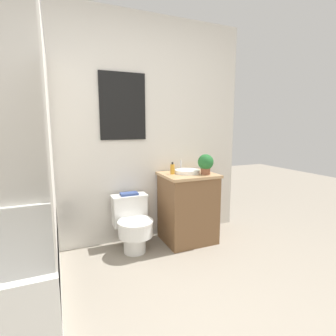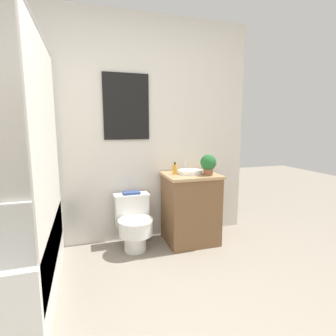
{
  "view_description": "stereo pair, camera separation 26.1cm",
  "coord_description": "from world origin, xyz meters",
  "px_view_note": "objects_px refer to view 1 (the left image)",
  "views": [
    {
      "loc": [
        -0.53,
        -1.0,
        1.31
      ],
      "look_at": [
        0.5,
        1.37,
        0.89
      ],
      "focal_mm": 28.0,
      "sensor_mm": 36.0,
      "label": 1
    },
    {
      "loc": [
        -0.28,
        -1.09,
        1.31
      ],
      "look_at": [
        0.5,
        1.37,
        0.89
      ],
      "focal_mm": 28.0,
      "sensor_mm": 36.0,
      "label": 2
    }
  ],
  "objects_px": {
    "toilet": "(133,223)",
    "potted_plant": "(206,163)",
    "book_on_tank": "(129,194)",
    "soap_bottle": "(172,169)",
    "sink": "(187,171)"
  },
  "relations": [
    {
      "from": "soap_bottle",
      "to": "book_on_tank",
      "type": "height_order",
      "value": "soap_bottle"
    },
    {
      "from": "potted_plant",
      "to": "book_on_tank",
      "type": "height_order",
      "value": "potted_plant"
    },
    {
      "from": "soap_bottle",
      "to": "potted_plant",
      "type": "bearing_deg",
      "value": -26.73
    },
    {
      "from": "sink",
      "to": "soap_bottle",
      "type": "xyz_separation_m",
      "value": [
        -0.17,
        0.02,
        0.04
      ]
    },
    {
      "from": "toilet",
      "to": "potted_plant",
      "type": "xyz_separation_m",
      "value": [
        0.79,
        -0.14,
        0.62
      ]
    },
    {
      "from": "toilet",
      "to": "soap_bottle",
      "type": "height_order",
      "value": "soap_bottle"
    },
    {
      "from": "potted_plant",
      "to": "soap_bottle",
      "type": "bearing_deg",
      "value": 153.27
    },
    {
      "from": "sink",
      "to": "soap_bottle",
      "type": "relative_size",
      "value": 2.38
    },
    {
      "from": "toilet",
      "to": "book_on_tank",
      "type": "relative_size",
      "value": 3.09
    },
    {
      "from": "toilet",
      "to": "book_on_tank",
      "type": "xyz_separation_m",
      "value": [
        0.0,
        0.13,
        0.29
      ]
    },
    {
      "from": "soap_bottle",
      "to": "sink",
      "type": "bearing_deg",
      "value": -6.56
    },
    {
      "from": "toilet",
      "to": "book_on_tank",
      "type": "height_order",
      "value": "book_on_tank"
    },
    {
      "from": "toilet",
      "to": "potted_plant",
      "type": "bearing_deg",
      "value": -9.74
    },
    {
      "from": "potted_plant",
      "to": "book_on_tank",
      "type": "distance_m",
      "value": 0.89
    },
    {
      "from": "book_on_tank",
      "to": "soap_bottle",
      "type": "bearing_deg",
      "value": -11.91
    }
  ]
}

